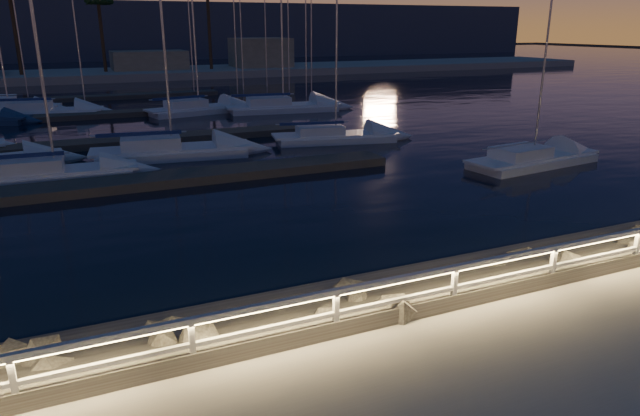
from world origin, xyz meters
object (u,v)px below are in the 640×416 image
at_px(sailboat_c, 168,150).
at_px(sailboat_g, 196,108).
at_px(sailboat_i, 6,107).
at_px(sailboat_l, 280,106).
at_px(guard_rail, 288,312).
at_px(sailboat_h, 332,135).
at_px(sailboat_k, 43,111).
at_px(sailboat_b, 51,172).
at_px(sailboat_d, 531,158).

distance_m(sailboat_c, sailboat_g, 16.28).
bearing_deg(sailboat_i, sailboat_c, -52.12).
bearing_deg(sailboat_l, guard_rail, -102.46).
distance_m(guard_rail, sailboat_g, 37.42).
bearing_deg(sailboat_h, sailboat_g, 120.20).
bearing_deg(sailboat_g, guard_rail, -111.85).
height_order(guard_rail, sailboat_k, sailboat_k).
height_order(sailboat_g, sailboat_k, sailboat_g).
xyz_separation_m(guard_rail, sailboat_b, (-4.51, 18.56, -0.96)).
bearing_deg(sailboat_i, sailboat_g, -10.20).
relative_size(sailboat_i, sailboat_k, 0.93).
distance_m(guard_rail, sailboat_c, 21.44).
bearing_deg(sailboat_g, sailboat_b, -132.59).
bearing_deg(guard_rail, sailboat_c, 86.67).
height_order(sailboat_d, sailboat_k, sailboat_k).
xyz_separation_m(sailboat_d, sailboat_h, (-6.55, 9.80, -0.00)).
xyz_separation_m(sailboat_c, sailboat_k, (-6.43, 18.89, -0.00)).
bearing_deg(sailboat_l, sailboat_c, -122.33).
height_order(sailboat_b, sailboat_d, sailboat_d).
height_order(sailboat_d, sailboat_g, sailboat_g).
xyz_separation_m(sailboat_d, sailboat_l, (-5.00, 23.26, 0.05)).
distance_m(sailboat_d, sailboat_l, 23.79).
height_order(sailboat_c, sailboat_k, sailboat_c).
distance_m(sailboat_h, sailboat_l, 13.55).
distance_m(sailboat_c, sailboat_i, 24.12).
relative_size(sailboat_c, sailboat_k, 1.00).
distance_m(sailboat_k, sailboat_l, 18.68).
bearing_deg(sailboat_i, sailboat_h, -33.27).
relative_size(sailboat_i, sailboat_l, 0.82).
distance_m(guard_rail, sailboat_b, 19.13).
bearing_deg(sailboat_l, sailboat_h, -89.06).
height_order(sailboat_d, sailboat_i, sailboat_d).
relative_size(guard_rail, sailboat_c, 3.08).
bearing_deg(sailboat_g, sailboat_h, -83.78).
xyz_separation_m(sailboat_b, sailboat_l, (17.32, 16.67, 0.04)).
relative_size(guard_rail, sailboat_d, 3.34).
bearing_deg(sailboat_b, sailboat_k, 94.97).
relative_size(sailboat_h, sailboat_k, 0.91).
xyz_separation_m(guard_rail, sailboat_k, (-5.18, 40.27, -0.93)).
bearing_deg(sailboat_h, sailboat_l, 95.06).
height_order(sailboat_c, sailboat_h, sailboat_c).
distance_m(sailboat_b, sailboat_l, 24.04).
bearing_deg(sailboat_i, sailboat_b, -66.72).
distance_m(sailboat_b, sailboat_i, 25.36).
bearing_deg(sailboat_c, sailboat_k, 115.73).
height_order(sailboat_h, sailboat_k, sailboat_k).
distance_m(sailboat_d, sailboat_g, 27.50).
xyz_separation_m(sailboat_h, sailboat_i, (-19.17, 21.92, 0.07)).
bearing_deg(sailboat_d, sailboat_c, 143.67).
height_order(guard_rail, sailboat_i, sailboat_i).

